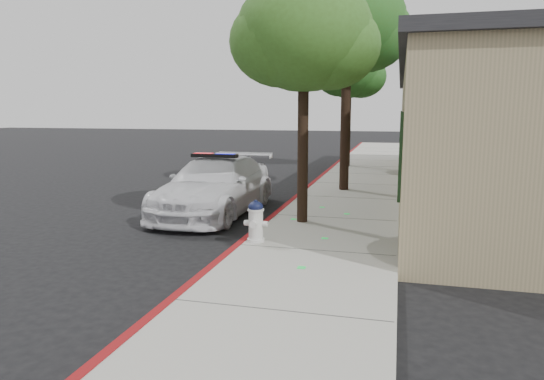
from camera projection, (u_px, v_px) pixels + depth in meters
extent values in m
plane|color=black|center=(235.00, 251.00, 9.95)|extent=(120.00, 120.00, 0.00)
cube|color=#99988B|center=(333.00, 220.00, 12.41)|extent=(3.20, 60.00, 0.15)
cube|color=maroon|center=(274.00, 217.00, 12.79)|extent=(0.14, 60.00, 0.16)
cube|color=#988764|center=(509.00, 135.00, 16.57)|extent=(7.00, 20.00, 4.00)
cube|color=black|center=(514.00, 71.00, 16.23)|extent=(7.30, 20.30, 0.24)
cube|color=black|center=(400.00, 155.00, 9.81)|extent=(0.08, 1.48, 1.68)
cube|color=black|center=(400.00, 145.00, 12.68)|extent=(0.08, 1.48, 1.68)
cube|color=black|center=(401.00, 138.00, 15.54)|extent=(0.08, 1.48, 1.68)
cube|color=black|center=(401.00, 134.00, 18.41)|extent=(0.08, 1.48, 1.68)
cube|color=black|center=(401.00, 131.00, 21.28)|extent=(0.08, 1.48, 1.68)
cube|color=black|center=(401.00, 128.00, 24.14)|extent=(0.08, 1.48, 1.68)
cube|color=black|center=(401.00, 126.00, 27.01)|extent=(0.08, 1.48, 1.68)
imported|color=silver|center=(215.00, 186.00, 13.53)|extent=(2.26, 5.37, 1.55)
cube|color=black|center=(215.00, 155.00, 13.40)|extent=(1.20, 0.30, 0.10)
cube|color=red|center=(204.00, 155.00, 13.48)|extent=(0.52, 0.25, 0.11)
cube|color=#0C0ECC|center=(226.00, 156.00, 13.31)|extent=(0.52, 0.25, 0.11)
cylinder|color=silver|center=(256.00, 240.00, 10.14)|extent=(0.36, 0.36, 0.06)
cylinder|color=silver|center=(256.00, 225.00, 10.09)|extent=(0.30, 0.30, 0.58)
cylinder|color=silver|center=(256.00, 210.00, 10.04)|extent=(0.34, 0.34, 0.04)
ellipsoid|color=black|center=(256.00, 207.00, 10.03)|extent=(0.31, 0.31, 0.23)
cylinder|color=black|center=(256.00, 202.00, 10.02)|extent=(0.07, 0.07, 0.06)
cylinder|color=silver|center=(247.00, 223.00, 10.13)|extent=(0.13, 0.12, 0.12)
cylinder|color=silver|center=(264.00, 224.00, 10.05)|extent=(0.13, 0.12, 0.12)
cylinder|color=silver|center=(253.00, 224.00, 9.91)|extent=(0.15, 0.13, 0.15)
cylinder|color=black|center=(303.00, 149.00, 11.70)|extent=(0.26, 0.26, 3.54)
ellipsoid|color=#335B1C|center=(304.00, 33.00, 11.28)|extent=(3.15, 3.15, 2.68)
ellipsoid|color=#335B1C|center=(329.00, 46.00, 11.28)|extent=(2.36, 2.36, 2.01)
ellipsoid|color=#335B1C|center=(283.00, 42.00, 11.29)|extent=(2.46, 2.46, 2.09)
cylinder|color=black|center=(345.00, 124.00, 16.47)|extent=(0.31, 0.31, 4.46)
ellipsoid|color=#2C5B1C|center=(348.00, 21.00, 15.94)|extent=(3.74, 3.74, 3.18)
ellipsoid|color=#2C5B1C|center=(365.00, 33.00, 16.09)|extent=(3.01, 3.01, 2.56)
ellipsoid|color=#2C5B1C|center=(331.00, 28.00, 15.98)|extent=(2.89, 2.89, 2.46)
cylinder|color=black|center=(348.00, 128.00, 23.74)|extent=(0.27, 0.27, 3.64)
ellipsoid|color=#215019|center=(349.00, 70.00, 23.30)|extent=(3.12, 3.12, 2.65)
ellipsoid|color=#215019|center=(361.00, 76.00, 23.34)|extent=(2.39, 2.39, 2.03)
ellipsoid|color=#215019|center=(341.00, 74.00, 23.17)|extent=(2.50, 2.50, 2.12)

